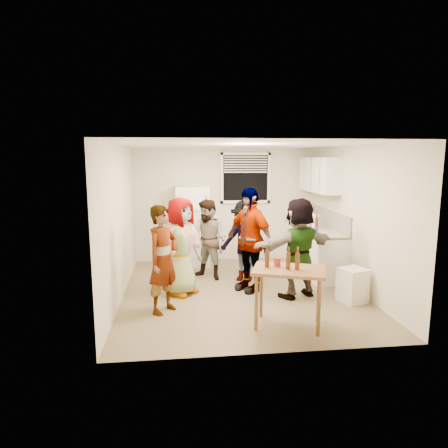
{
  "coord_description": "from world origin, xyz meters",
  "views": [
    {
      "loc": [
        -1.06,
        -6.57,
        2.29
      ],
      "look_at": [
        -0.26,
        0.25,
        1.15
      ],
      "focal_mm": 32.0,
      "sensor_mm": 36.0,
      "label": 1
    }
  ],
  "objects": [
    {
      "name": "refrigerator",
      "position": [
        -0.75,
        1.88,
        0.85
      ],
      "size": [
        0.7,
        0.7,
        1.7
      ],
      "primitive_type": "cube",
      "color": "white",
      "rests_on": "ground"
    },
    {
      "name": "guest_orange",
      "position": [
        0.9,
        -0.36,
        0.0
      ],
      "size": [
        2.04,
        2.11,
        0.49
      ],
      "primitive_type": "imported",
      "rotation": [
        0.0,
        0.0,
        3.51
      ],
      "color": "#E19F5A",
      "rests_on": "ground"
    },
    {
      "name": "guest_back_left",
      "position": [
        -0.48,
        0.79,
        0.0
      ],
      "size": [
        1.49,
        1.67,
        0.58
      ],
      "primitive_type": "imported",
      "rotation": [
        0.0,
        0.0,
        -0.62
      ],
      "color": "brown",
      "rests_on": "ground"
    },
    {
      "name": "window",
      "position": [
        0.45,
        2.21,
        1.85
      ],
      "size": [
        1.12,
        0.1,
        1.06
      ],
      "primitive_type": null,
      "color": "white",
      "rests_on": "room"
    },
    {
      "name": "guest_stripe",
      "position": [
        -1.29,
        -0.77,
        0.0
      ],
      "size": [
        1.64,
        1.45,
        0.39
      ],
      "primitive_type": "imported",
      "rotation": [
        0.0,
        0.0,
        0.91
      ],
      "color": "#141933",
      "rests_on": "ground"
    },
    {
      "name": "countertop",
      "position": [
        1.7,
        1.15,
        0.88
      ],
      "size": [
        0.64,
        2.22,
        0.04
      ],
      "primitive_type": "cube",
      "color": "#C0B39D",
      "rests_on": "counter_lower"
    },
    {
      "name": "counter_lower",
      "position": [
        1.7,
        1.15,
        0.43
      ],
      "size": [
        0.6,
        2.2,
        0.86
      ],
      "primitive_type": "cube",
      "color": "white",
      "rests_on": "ground"
    },
    {
      "name": "guest_back_right",
      "position": [
        0.17,
        0.61,
        0.0
      ],
      "size": [
        1.59,
        1.8,
        0.56
      ],
      "primitive_type": "imported",
      "rotation": [
        0.0,
        0.0,
        -0.5
      ],
      "color": "#424146",
      "rests_on": "ground"
    },
    {
      "name": "upper_cabinets",
      "position": [
        1.83,
        1.35,
        1.95
      ],
      "size": [
        0.34,
        1.6,
        0.7
      ],
      "primitive_type": "cube",
      "color": "white",
      "rests_on": "room"
    },
    {
      "name": "guest_black",
      "position": [
        0.15,
        0.06,
        0.0
      ],
      "size": [
        2.08,
        1.88,
        0.44
      ],
      "primitive_type": "imported",
      "rotation": [
        0.0,
        0.0,
        -0.98
      ],
      "color": "black",
      "rests_on": "ground"
    },
    {
      "name": "wine_bottle",
      "position": [
        1.75,
        2.1,
        0.9
      ],
      "size": [
        0.07,
        0.07,
        0.29
      ],
      "primitive_type": "cylinder",
      "color": "black",
      "rests_on": "countertop"
    },
    {
      "name": "picture_frame",
      "position": [
        1.92,
        1.85,
        0.97
      ],
      "size": [
        0.02,
        0.18,
        0.15
      ],
      "primitive_type": "cube",
      "color": "#F7C659",
      "rests_on": "countertop"
    },
    {
      "name": "kettle",
      "position": [
        1.65,
        1.25,
        0.9
      ],
      "size": [
        0.27,
        0.25,
        0.18
      ],
      "primitive_type": null,
      "rotation": [
        0.0,
        0.0,
        -0.42
      ],
      "color": "silver",
      "rests_on": "countertop"
    },
    {
      "name": "room",
      "position": [
        0.0,
        0.0,
        0.0
      ],
      "size": [
        4.0,
        4.5,
        2.5
      ],
      "primitive_type": null,
      "color": "beige",
      "rests_on": "ground"
    },
    {
      "name": "paper_towel",
      "position": [
        1.68,
        1.03,
        0.9
      ],
      "size": [
        0.13,
        0.13,
        0.28
      ],
      "primitive_type": "cylinder",
      "color": "white",
      "rests_on": "countertop"
    },
    {
      "name": "guest_grey",
      "position": [
        -1.02,
        -0.01,
        0.0
      ],
      "size": [
        1.78,
        1.7,
        0.53
      ],
      "primitive_type": "imported",
      "rotation": [
        0.0,
        0.0,
        0.85
      ],
      "color": "gray",
      "rests_on": "ground"
    },
    {
      "name": "serving_table",
      "position": [
        0.42,
        -1.49,
        0.0
      ],
      "size": [
        1.12,
        0.92,
        0.81
      ],
      "primitive_type": null,
      "rotation": [
        0.0,
        0.0,
        -0.34
      ],
      "color": "brown",
      "rests_on": "ground"
    },
    {
      "name": "beer_bottle_counter",
      "position": [
        1.6,
        0.76,
        0.9
      ],
      "size": [
        0.07,
        0.07,
        0.26
      ],
      "primitive_type": "cylinder",
      "color": "#47230C",
      "rests_on": "countertop"
    },
    {
      "name": "blue_cup",
      "position": [
        1.44,
        0.38,
        0.9
      ],
      "size": [
        0.1,
        0.1,
        0.13
      ],
      "primitive_type": "cylinder",
      "color": "#1E2CD3",
      "rests_on": "countertop"
    },
    {
      "name": "trash_bin",
      "position": [
        1.7,
        -0.71,
        0.25
      ],
      "size": [
        0.48,
        0.48,
        0.55
      ],
      "primitive_type": "cube",
      "rotation": [
        0.0,
        0.0,
        0.34
      ],
      "color": "silver",
      "rests_on": "ground"
    },
    {
      "name": "backsplash",
      "position": [
        1.99,
        1.15,
        1.08
      ],
      "size": [
        0.03,
        2.2,
        0.36
      ],
      "primitive_type": "cube",
      "color": "beige",
      "rests_on": "countertop"
    },
    {
      "name": "red_cup",
      "position": [
        0.29,
        -1.35,
        0.81
      ],
      "size": [
        0.09,
        0.09,
        0.12
      ],
      "primitive_type": "cylinder",
      "color": "#A02D17",
      "rests_on": "serving_table"
    },
    {
      "name": "beer_bottle_table",
      "position": [
        0.4,
        -1.51,
        0.81
      ],
      "size": [
        0.06,
        0.06,
        0.23
      ],
      "primitive_type": "cylinder",
      "color": "#47230C",
      "rests_on": "serving_table"
    }
  ]
}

